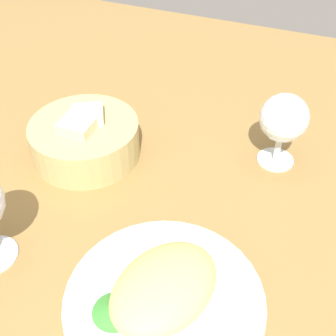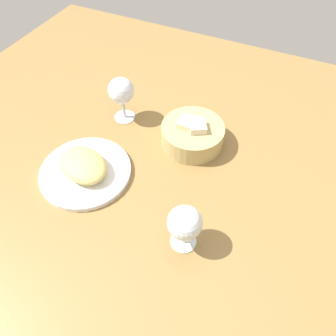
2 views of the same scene
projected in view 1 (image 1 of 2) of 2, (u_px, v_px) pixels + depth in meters
The scene contains 6 objects.
ground_plane at pixel (129, 235), 60.42cm from camera, with size 140.00×140.00×2.00cm, color olive.
plate at pixel (164, 301), 51.04cm from camera, with size 23.31×23.31×1.40cm, color white.
omelette at pixel (164, 287), 49.13cm from camera, with size 14.01×10.10×4.30cm, color #D7C46E.
lettuce_garnish at pixel (114, 309), 48.93cm from camera, with size 5.14×5.14×1.06cm, color #3A8834.
bread_basket at pixel (85, 138), 69.47cm from camera, with size 17.06×17.06×7.86cm.
wine_glass_near at pixel (284, 120), 65.20cm from camera, with size 7.34×7.34×12.00cm.
Camera 1 is at (-33.91, -19.16, 46.41)cm, focal length 47.14 mm.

